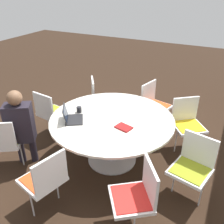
{
  "coord_description": "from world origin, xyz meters",
  "views": [
    {
      "loc": [
        2.72,
        1.36,
        2.48
      ],
      "look_at": [
        0.0,
        0.0,
        0.83
      ],
      "focal_mm": 40.0,
      "sensor_mm": 36.0,
      "label": 1
    }
  ],
  "objects": [
    {
      "name": "spiral_notebook",
      "position": [
        0.16,
        0.25,
        0.74
      ],
      "size": [
        0.2,
        0.24,
        0.02
      ],
      "color": "maroon",
      "rests_on": "conference_table"
    },
    {
      "name": "chair_3",
      "position": [
        0.21,
        1.19,
        0.51
      ],
      "size": [
        0.51,
        0.52,
        0.86
      ],
      "rotation": [
        0.0,
        0.0,
        10.76
      ],
      "color": "white",
      "rests_on": "ground_plane"
    },
    {
      "name": "person_0",
      "position": [
        0.67,
        -1.08,
        0.7
      ],
      "size": [
        0.38,
        0.42,
        1.21
      ],
      "rotation": [
        0.0,
        0.0,
        8.42
      ],
      "color": "#231E28",
      "rests_on": "ground_plane"
    },
    {
      "name": "conference_table",
      "position": [
        0.0,
        0.0,
        0.59
      ],
      "size": [
        1.75,
        1.75,
        0.73
      ],
      "color": "#B7B7BC",
      "rests_on": "ground_plane"
    },
    {
      "name": "chair_7",
      "position": [
        -0.1,
        -1.2,
        0.51
      ],
      "size": [
        0.48,
        0.5,
        0.86
      ],
      "rotation": [
        0.0,
        0.0,
        14.0
      ],
      "color": "white",
      "rests_on": "ground_plane"
    },
    {
      "name": "coffee_cup",
      "position": [
        0.06,
        -0.51,
        0.77
      ],
      "size": [
        0.07,
        0.07,
        0.08
      ],
      "color": "black",
      "rests_on": "conference_table"
    },
    {
      "name": "chair_6",
      "position": [
        -0.96,
        -0.73,
        0.51
      ],
      "size": [
        0.6,
        0.59,
        0.86
      ],
      "rotation": [
        0.0,
        0.0,
        13.16
      ],
      "color": "white",
      "rests_on": "ground_plane"
    },
    {
      "name": "chair_1",
      "position": [
        1.18,
        -0.25,
        0.51
      ],
      "size": [
        0.53,
        0.52,
        0.86
      ],
      "rotation": [
        0.0,
        0.0,
        9.16
      ],
      "color": "white",
      "rests_on": "ground_plane"
    },
    {
      "name": "chair_5",
      "position": [
        -1.18,
        0.25,
        0.51
      ],
      "size": [
        0.53,
        0.52,
        0.86
      ],
      "rotation": [
        0.0,
        0.0,
        12.31
      ],
      "color": "white",
      "rests_on": "ground_plane"
    },
    {
      "name": "chair_4",
      "position": [
        -0.79,
        0.92,
        0.51
      ],
      "size": [
        0.6,
        0.6,
        0.86
      ],
      "rotation": [
        0.0,
        0.0,
        11.65
      ],
      "color": "white",
      "rests_on": "ground_plane"
    },
    {
      "name": "chair_0",
      "position": [
        0.86,
        -1.24,
        0.51
      ],
      "size": [
        0.59,
        0.6,
        0.86
      ],
      "rotation": [
        0.0,
        0.0,
        8.42
      ],
      "color": "white",
      "rests_on": "ground_plane"
    },
    {
      "name": "chair_2",
      "position": [
        0.94,
        0.76,
        0.51
      ],
      "size": [
        0.6,
        0.6,
        0.86
      ],
      "rotation": [
        0.0,
        0.0,
        10.05
      ],
      "color": "white",
      "rests_on": "ground_plane"
    },
    {
      "name": "laptop",
      "position": [
        0.31,
        -0.48,
        0.78
      ],
      "size": [
        0.39,
        0.38,
        0.21
      ],
      "rotation": [
        0.0,
        0.0,
        3.71
      ],
      "color": "#232326",
      "rests_on": "conference_table"
    },
    {
      "name": "ground_plane",
      "position": [
        0.0,
        0.0,
        0.0
      ],
      "size": [
        16.0,
        16.0,
        0.0
      ],
      "primitive_type": "plane",
      "color": "black"
    }
  ]
}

